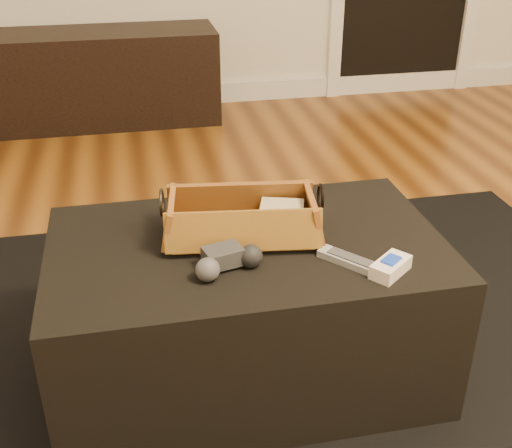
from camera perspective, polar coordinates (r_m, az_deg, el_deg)
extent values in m
cube|color=brown|center=(1.78, 7.27, -16.49)|extent=(5.00, 5.50, 0.01)
cube|color=white|center=(4.11, -4.82, 11.46)|extent=(5.00, 0.04, 0.12)
cube|color=black|center=(3.82, -13.64, 12.54)|extent=(1.31, 0.45, 0.51)
cube|color=black|center=(1.84, -0.43, -14.00)|extent=(2.60, 2.00, 0.01)
cube|color=black|center=(1.74, -0.79, -7.63)|extent=(1.00, 0.60, 0.42)
cube|color=black|center=(1.62, -1.93, -0.61)|extent=(0.21, 0.05, 0.02)
cube|color=tan|center=(1.66, 2.31, 0.86)|extent=(0.13, 0.11, 0.06)
cube|color=#A06624|center=(1.65, -1.24, -0.88)|extent=(0.37, 0.21, 0.01)
cube|color=brown|center=(1.70, -1.42, 2.25)|extent=(0.38, 0.08, 0.10)
cube|color=#8B5F1F|center=(1.54, -1.09, -0.62)|extent=(0.38, 0.08, 0.10)
cube|color=#964F22|center=(1.64, 5.16, 1.09)|extent=(0.06, 0.19, 0.10)
cube|color=#9F5F23|center=(1.62, -7.75, 0.66)|extent=(0.06, 0.19, 0.10)
torus|color=black|center=(1.62, 5.75, 2.37)|extent=(0.02, 0.07, 0.07)
torus|color=black|center=(1.60, -8.38, 1.91)|extent=(0.02, 0.07, 0.07)
cube|color=#2D2E30|center=(1.51, -2.95, -2.86)|extent=(0.10, 0.08, 0.04)
sphere|color=#3F3F42|center=(1.46, -4.32, -4.07)|extent=(0.07, 0.07, 0.06)
sphere|color=black|center=(1.51, -0.46, -2.86)|extent=(0.07, 0.07, 0.06)
cube|color=#A0A2A7|center=(1.54, 8.70, -3.40)|extent=(0.15, 0.17, 0.02)
cube|color=#38373B|center=(1.53, 8.73, -3.06)|extent=(0.11, 0.12, 0.00)
cube|color=silver|center=(1.52, 11.86, -3.77)|extent=(0.12, 0.11, 0.03)
cube|color=blue|center=(1.51, 11.94, -3.15)|extent=(0.06, 0.05, 0.01)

